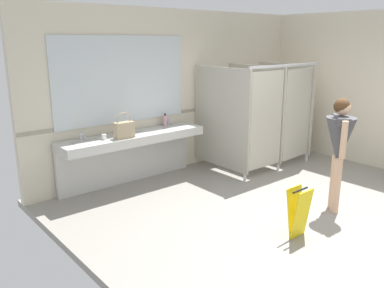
{
  "coord_description": "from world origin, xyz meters",
  "views": [
    {
      "loc": [
        -4.53,
        -2.78,
        2.33
      ],
      "look_at": [
        -1.32,
        1.06,
        1.01
      ],
      "focal_mm": 37.08,
      "sensor_mm": 36.0,
      "label": 1
    }
  ],
  "objects_px": {
    "handbag": "(124,129)",
    "paper_cup": "(104,137)",
    "person_standing": "(339,142)",
    "soap_dispenser": "(165,120)",
    "wet_floor_sign": "(299,212)"
  },
  "relations": [
    {
      "from": "soap_dispenser",
      "to": "paper_cup",
      "type": "bearing_deg",
      "value": -170.51
    },
    {
      "from": "paper_cup",
      "to": "wet_floor_sign",
      "type": "relative_size",
      "value": 0.14
    },
    {
      "from": "handbag",
      "to": "paper_cup",
      "type": "xyz_separation_m",
      "value": [
        -0.3,
        0.09,
        -0.09
      ]
    },
    {
      "from": "wet_floor_sign",
      "to": "person_standing",
      "type": "bearing_deg",
      "value": 8.13
    },
    {
      "from": "wet_floor_sign",
      "to": "paper_cup",
      "type": "bearing_deg",
      "value": 112.02
    },
    {
      "from": "person_standing",
      "to": "paper_cup",
      "type": "bearing_deg",
      "value": 129.81
    },
    {
      "from": "handbag",
      "to": "person_standing",
      "type": "bearing_deg",
      "value": -53.39
    },
    {
      "from": "handbag",
      "to": "paper_cup",
      "type": "relative_size",
      "value": 4.74
    },
    {
      "from": "person_standing",
      "to": "soap_dispenser",
      "type": "relative_size",
      "value": 7.16
    },
    {
      "from": "person_standing",
      "to": "handbag",
      "type": "height_order",
      "value": "person_standing"
    },
    {
      "from": "soap_dispenser",
      "to": "person_standing",
      "type": "bearing_deg",
      "value": -72.94
    },
    {
      "from": "person_standing",
      "to": "wet_floor_sign",
      "type": "bearing_deg",
      "value": -171.87
    },
    {
      "from": "soap_dispenser",
      "to": "wet_floor_sign",
      "type": "height_order",
      "value": "soap_dispenser"
    },
    {
      "from": "person_standing",
      "to": "handbag",
      "type": "xyz_separation_m",
      "value": [
        -1.85,
        2.5,
        0.01
      ]
    },
    {
      "from": "person_standing",
      "to": "handbag",
      "type": "relative_size",
      "value": 3.96
    }
  ]
}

